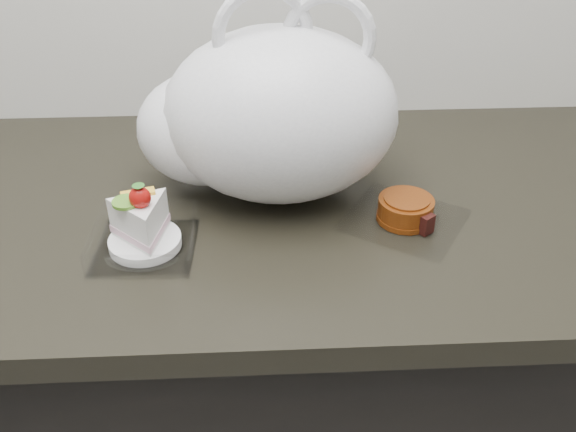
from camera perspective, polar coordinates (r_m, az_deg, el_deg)
The scene contains 4 objects.
counter at distance 1.29m, azimuth -8.13°, elevation -15.62°, with size 2.04×0.64×0.90m.
cake_tray at distance 0.89m, azimuth -12.72°, elevation -1.32°, with size 0.14×0.14×0.11m.
mooncake_wrap at distance 0.95m, azimuth 10.45°, elevation 0.38°, with size 0.22×0.21×0.04m.
plastic_bag at distance 0.95m, azimuth -2.04°, elevation 8.85°, with size 0.40×0.28×0.32m.
Camera 1 is at (0.14, 0.85, 1.43)m, focal length 40.00 mm.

